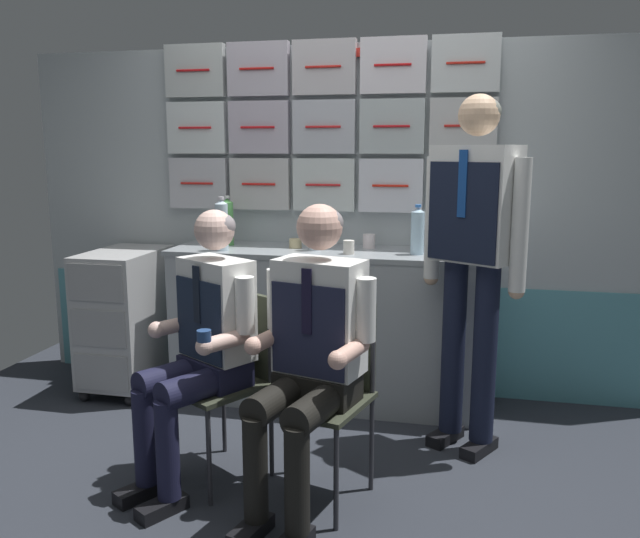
# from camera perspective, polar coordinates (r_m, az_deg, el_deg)

# --- Properties ---
(ground) EXTENTS (4.80, 4.80, 0.04)m
(ground) POSITION_cam_1_polar(r_m,az_deg,el_deg) (3.13, -2.49, -19.08)
(ground) COLOR #2A2D35
(galley_bulkhead) EXTENTS (4.20, 0.14, 2.17)m
(galley_bulkhead) POSITION_cam_1_polar(r_m,az_deg,el_deg) (4.08, 2.06, 5.03)
(galley_bulkhead) COLOR #AAB2B5
(galley_bulkhead) RESTS_ON ground
(galley_counter) EXTENTS (1.87, 0.53, 0.94)m
(galley_counter) POSITION_cam_1_polar(r_m,az_deg,el_deg) (3.94, 0.53, -5.02)
(galley_counter) COLOR #9BA1A7
(galley_counter) RESTS_ON ground
(service_trolley) EXTENTS (0.40, 0.65, 0.90)m
(service_trolley) POSITION_cam_1_polar(r_m,az_deg,el_deg) (4.31, -16.77, -3.96)
(service_trolley) COLOR black
(service_trolley) RESTS_ON ground
(folding_chair_left) EXTENTS (0.55, 0.55, 0.87)m
(folding_chair_left) POSITION_cam_1_polar(r_m,az_deg,el_deg) (3.09, -7.82, -8.17)
(folding_chair_left) COLOR #2D2D33
(folding_chair_left) RESTS_ON ground
(crew_member_left) EXTENTS (0.59, 0.66, 1.26)m
(crew_member_left) POSITION_cam_1_polar(r_m,az_deg,el_deg) (2.95, -10.38, -5.92)
(crew_member_left) COLOR black
(crew_member_left) RESTS_ON ground
(folding_chair_center) EXTENTS (0.49, 0.49, 0.87)m
(folding_chair_center) POSITION_cam_1_polar(r_m,az_deg,el_deg) (2.89, 0.67, -9.41)
(folding_chair_center) COLOR #2D2D33
(folding_chair_center) RESTS_ON ground
(crew_member_center) EXTENTS (0.53, 0.68, 1.31)m
(crew_member_center) POSITION_cam_1_polar(r_m,az_deg,el_deg) (2.70, -0.87, -6.68)
(crew_member_center) COLOR black
(crew_member_center) RESTS_ON ground
(crew_member_standing) EXTENTS (0.49, 0.40, 1.78)m
(crew_member_standing) POSITION_cam_1_polar(r_m,az_deg,el_deg) (3.27, 13.38, 2.52)
(crew_member_standing) COLOR black
(crew_member_standing) RESTS_ON ground
(water_bottle_blue_cap) EXTENTS (0.07, 0.07, 0.26)m
(water_bottle_blue_cap) POSITION_cam_1_polar(r_m,az_deg,el_deg) (3.81, -0.47, 3.49)
(water_bottle_blue_cap) COLOR silver
(water_bottle_blue_cap) RESTS_ON galley_counter
(water_bottle_short) EXTENTS (0.08, 0.08, 0.28)m
(water_bottle_short) POSITION_cam_1_polar(r_m,az_deg,el_deg) (3.70, 8.61, 3.34)
(water_bottle_short) COLOR #ABCFE4
(water_bottle_short) RESTS_ON galley_counter
(water_bottle_tall) EXTENTS (0.07, 0.07, 0.31)m
(water_bottle_tall) POSITION_cam_1_polar(r_m,az_deg,el_deg) (4.06, -8.16, 4.16)
(water_bottle_tall) COLOR #52A04F
(water_bottle_tall) RESTS_ON galley_counter
(water_bottle_clear) EXTENTS (0.08, 0.08, 0.32)m
(water_bottle_clear) POSITION_cam_1_polar(r_m,az_deg,el_deg) (3.85, -8.67, 3.86)
(water_bottle_clear) COLOR silver
(water_bottle_clear) RESTS_ON galley_counter
(paper_cup_blue) EXTENTS (0.08, 0.08, 0.06)m
(paper_cup_blue) POSITION_cam_1_polar(r_m,az_deg,el_deg) (3.92, -2.19, 2.31)
(paper_cup_blue) COLOR tan
(paper_cup_blue) RESTS_ON galley_counter
(espresso_cup_small) EXTENTS (0.07, 0.07, 0.08)m
(espresso_cup_small) POSITION_cam_1_polar(r_m,az_deg,el_deg) (3.91, 4.35, 2.50)
(espresso_cup_small) COLOR silver
(espresso_cup_small) RESTS_ON galley_counter
(coffee_cup_spare) EXTENTS (0.06, 0.06, 0.08)m
(coffee_cup_spare) POSITION_cam_1_polar(r_m,az_deg,el_deg) (3.69, 2.56, 1.97)
(coffee_cup_spare) COLOR silver
(coffee_cup_spare) RESTS_ON galley_counter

